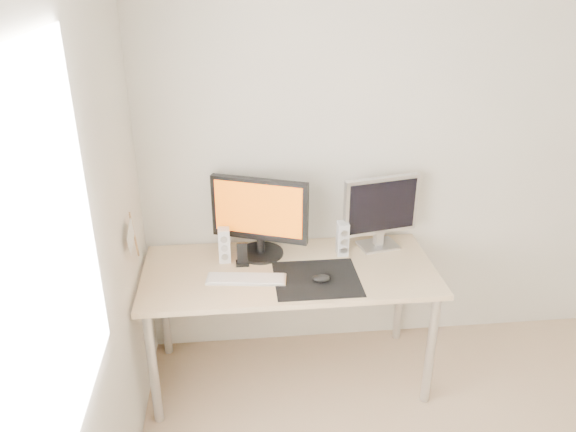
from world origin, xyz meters
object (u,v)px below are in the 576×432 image
keyboard (246,279)px  phone_dock (242,258)px  desk (289,281)px  second_monitor (381,209)px  speaker_left (224,245)px  speaker_right (343,239)px  main_monitor (260,215)px  mouse (321,278)px

keyboard → phone_dock: phone_dock is taller
desk → second_monitor: 0.67m
speaker_left → keyboard: size_ratio=0.46×
speaker_right → keyboard: 0.61m
main_monitor → mouse: bearing=-47.3°
main_monitor → keyboard: size_ratio=1.23×
main_monitor → speaker_right: size_ratio=2.67×
speaker_left → phone_dock: bearing=-29.1°
desk → speaker_left: (-0.35, 0.13, 0.18)m
mouse → speaker_left: size_ratio=0.49×
mouse → second_monitor: second_monitor is taller
main_monitor → keyboard: (-0.09, -0.27, -0.25)m
main_monitor → phone_dock: bearing=-136.3°
second_monitor → keyboard: second_monitor is taller
second_monitor → phone_dock: (-0.80, -0.13, -0.20)m
mouse → speaker_left: speaker_left is taller
speaker_left → keyboard: bearing=-63.4°
second_monitor → speaker_left: bearing=-174.9°
main_monitor → keyboard: main_monitor is taller
keyboard → desk: bearing=20.9°
main_monitor → speaker_left: bearing=-166.8°
keyboard → speaker_right: bearing=22.6°
main_monitor → second_monitor: main_monitor is taller
desk → second_monitor: (0.55, 0.21, 0.32)m
main_monitor → phone_dock: main_monitor is taller
speaker_left → mouse: bearing=-29.0°
speaker_right → phone_dock: speaker_right is taller
desk → speaker_right: (0.32, 0.14, 0.18)m
main_monitor → speaker_left: (-0.20, -0.05, -0.16)m
mouse → second_monitor: (0.40, 0.36, 0.22)m
main_monitor → phone_dock: size_ratio=4.07×
mouse → speaker_right: speaker_right is taller
mouse → keyboard: 0.40m
second_monitor → main_monitor: bearing=-177.3°
second_monitor → speaker_right: second_monitor is taller
desk → second_monitor: bearing=20.9°
desk → phone_dock: phone_dock is taller
second_monitor → phone_dock: size_ratio=3.45×
second_monitor → phone_dock: second_monitor is taller
mouse → main_monitor: bearing=132.7°
phone_dock → main_monitor: bearing=43.7°
mouse → main_monitor: 0.50m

